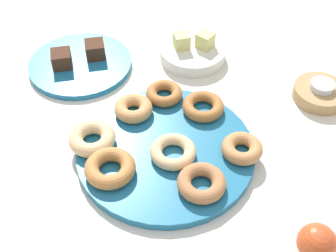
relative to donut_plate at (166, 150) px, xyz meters
The scene contains 19 objects.
ground_plane 0.01m from the donut_plate, ahead, with size 2.40×2.40×0.00m, color beige.
donut_plate is the anchor object (origin of this frame).
donut_0 0.12m from the donut_plate, 139.06° to the right, with size 0.10×0.10×0.03m, color #BC7A3D.
donut_1 0.12m from the donut_plate, 46.75° to the right, with size 0.09×0.09×0.03m, color #B27547.
donut_2 0.13m from the donut_plate, 62.25° to the left, with size 0.09×0.09×0.02m, color #AD6B33.
donut_3 0.03m from the donut_plate, 46.40° to the right, with size 0.09×0.09×0.02m, color #EABC84.
donut_4 0.12m from the donut_plate, 134.16° to the left, with size 0.08×0.08×0.03m, color tan.
donut_5 0.15m from the donut_plate, 100.59° to the left, with size 0.08×0.08×0.02m, color #AD6B33.
donut_6 0.15m from the donut_plate, ahead, with size 0.08×0.08×0.03m, color #C6844C.
donut_7 0.15m from the donut_plate, behind, with size 0.09×0.09×0.03m, color #EABC84.
cake_plate 0.35m from the donut_plate, 136.04° to the left, with size 0.25×0.25×0.01m, color #1E6B93.
brownie_near 0.36m from the donut_plate, 142.23° to the left, with size 0.05×0.05×0.04m, color #472819.
brownie_far 0.35m from the donut_plate, 128.85° to the left, with size 0.05×0.05×0.04m, color #472819.
candle_holder 0.38m from the donut_plate, 34.84° to the left, with size 0.12×0.12×0.03m, color tan.
tealight 0.38m from the donut_plate, 34.84° to the left, with size 0.05×0.05×0.01m, color silver.
fruit_bowl 0.32m from the donut_plate, 87.44° to the left, with size 0.16×0.16×0.03m, color silver.
melon_chunk_left 0.32m from the donut_plate, 92.48° to the left, with size 0.04×0.04×0.04m, color #DBD67A.
melon_chunk_right 0.34m from the donut_plate, 82.71° to the left, with size 0.04×0.04×0.04m, color #DBD67A.
apple 0.33m from the donut_plate, 32.35° to the right, with size 0.06×0.06×0.06m, color #CC4C23.
Camera 1 is at (0.10, -0.57, 0.67)m, focal length 47.38 mm.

